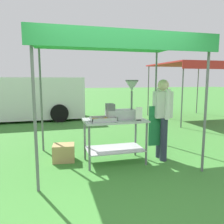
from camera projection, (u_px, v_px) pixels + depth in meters
The scene contains 10 objects.
ground_plane at pixel (78, 120), 9.07m from camera, with size 70.00×70.00×0.00m, color #3D7F33.
stall_canopy at pixel (113, 46), 4.16m from camera, with size 2.96×2.13×2.33m.
donut_cart at pixel (115, 131), 4.29m from camera, with size 1.18×0.67×0.85m.
donut_tray at pixel (103, 120), 4.11m from camera, with size 0.46×0.33×0.07m.
donut_fryer at pixel (123, 106), 4.29m from camera, with size 0.62×0.28×0.75m.
menu_sign at pixel (139, 115), 4.14m from camera, with size 0.13×0.05×0.25m.
vendor at pixel (162, 115), 4.45m from camera, with size 0.46×0.53×1.61m.
supply_crate at pixel (64, 153), 4.43m from camera, with size 0.45×0.38×0.34m.
van_white at pixel (16, 98), 8.92m from camera, with size 5.22×2.16×1.69m.
neighbour_tent at pixel (193, 65), 8.85m from camera, with size 2.75×2.94×2.24m.
Camera 1 is at (-0.96, -2.99, 1.60)m, focal length 35.83 mm.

